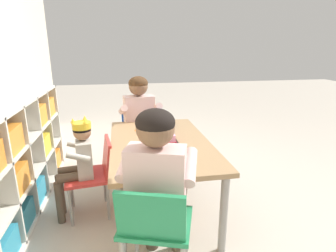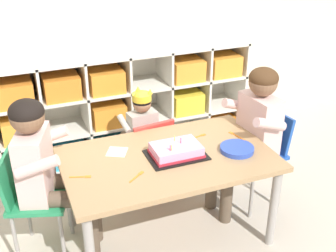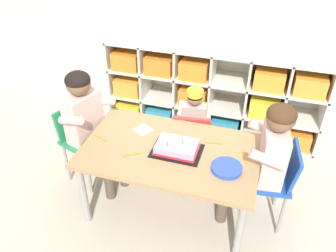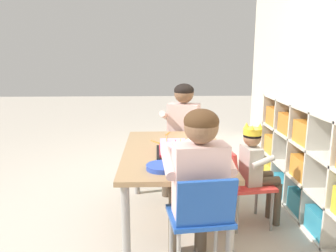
% 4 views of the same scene
% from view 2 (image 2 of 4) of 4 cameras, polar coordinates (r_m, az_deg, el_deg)
% --- Properties ---
extents(ground, '(16.00, 16.00, 0.00)m').
position_cam_2_polar(ground, '(3.03, 0.01, -13.72)').
color(ground, '#BCB2A3').
extents(storage_cubby_shelf, '(2.13, 0.40, 0.91)m').
position_cam_2_polar(storage_cubby_shelf, '(3.77, -6.28, 2.49)').
color(storage_cubby_shelf, silver).
rests_on(storage_cubby_shelf, ground).
extents(activity_table, '(1.28, 0.77, 0.60)m').
position_cam_2_polar(activity_table, '(2.72, 0.01, -5.16)').
color(activity_table, '#A37F56').
rests_on(activity_table, ground).
extents(classroom_chair_blue, '(0.38, 0.40, 0.62)m').
position_cam_2_polar(classroom_chair_blue, '(3.24, -2.72, -2.97)').
color(classroom_chair_blue, red).
rests_on(classroom_chair_blue, ground).
extents(child_with_crown, '(0.31, 0.32, 0.81)m').
position_cam_2_polar(child_with_crown, '(3.26, -3.63, -0.01)').
color(child_with_crown, '#B2ADA3').
rests_on(child_with_crown, ground).
extents(classroom_chair_adult_side, '(0.44, 0.45, 0.69)m').
position_cam_2_polar(classroom_chair_adult_side, '(2.76, -17.40, -8.45)').
color(classroom_chair_adult_side, '#238451').
rests_on(classroom_chair_adult_side, ground).
extents(adult_helper_seated, '(0.48, 0.46, 1.04)m').
position_cam_2_polar(adult_helper_seated, '(2.62, -15.59, -4.69)').
color(adult_helper_seated, beige).
rests_on(adult_helper_seated, ground).
extents(classroom_chair_guest_side, '(0.37, 0.38, 0.70)m').
position_cam_2_polar(classroom_chair_guest_side, '(3.17, 12.09, -2.85)').
color(classroom_chair_guest_side, '#1E4CA8').
rests_on(classroom_chair_guest_side, ground).
extents(guest_at_table_side, '(0.45, 0.43, 1.04)m').
position_cam_2_polar(guest_at_table_side, '(3.01, 10.80, 0.08)').
color(guest_at_table_side, beige).
rests_on(guest_at_table_side, ground).
extents(birthday_cake_on_tray, '(0.36, 0.25, 0.11)m').
position_cam_2_polar(birthday_cake_on_tray, '(2.68, 1.07, -3.27)').
color(birthday_cake_on_tray, black).
rests_on(birthday_cake_on_tray, activity_table).
extents(paper_plate_stack, '(0.21, 0.21, 0.03)m').
position_cam_2_polar(paper_plate_stack, '(2.77, 8.91, -2.94)').
color(paper_plate_stack, blue).
rests_on(paper_plate_stack, activity_table).
extents(paper_napkin_square, '(0.16, 0.16, 0.00)m').
position_cam_2_polar(paper_napkin_square, '(2.75, -6.61, -3.33)').
color(paper_napkin_square, white).
rests_on(paper_napkin_square, activity_table).
extents(fork_at_table_front_edge, '(0.11, 0.09, 0.00)m').
position_cam_2_polar(fork_at_table_front_edge, '(2.50, -3.99, -6.47)').
color(fork_at_table_front_edge, orange).
rests_on(fork_at_table_front_edge, activity_table).
extents(fork_by_napkin, '(0.13, 0.04, 0.00)m').
position_cam_2_polar(fork_by_napkin, '(2.91, 4.00, -1.34)').
color(fork_by_napkin, orange).
rests_on(fork_by_napkin, activity_table).
extents(fork_near_child_seat, '(0.12, 0.05, 0.00)m').
position_cam_2_polar(fork_near_child_seat, '(2.54, -11.10, -6.47)').
color(fork_near_child_seat, orange).
rests_on(fork_near_child_seat, activity_table).
extents(fork_beside_plate_stack, '(0.05, 0.14, 0.00)m').
position_cam_2_polar(fork_beside_plate_stack, '(2.95, 8.79, -1.21)').
color(fork_beside_plate_stack, orange).
rests_on(fork_beside_plate_stack, activity_table).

